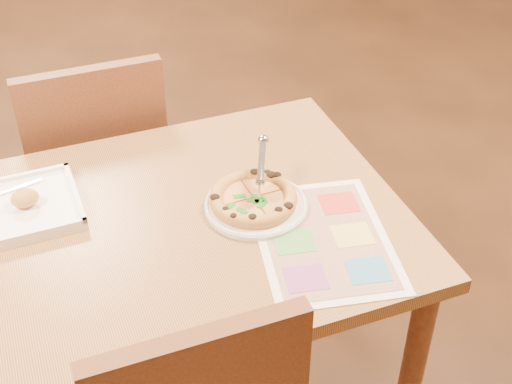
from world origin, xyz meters
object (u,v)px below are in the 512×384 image
object	(u,v)px
chair_far	(96,151)
appetizer_tray	(2,213)
plate	(256,206)
pizza_cutter	(261,168)
pizza	(253,199)
dining_table	(140,258)
menu	(323,239)

from	to	relation	value
chair_far	appetizer_tray	distance (m)	0.55
plate	pizza_cutter	xyz separation A→B (m)	(0.03, 0.04, 0.08)
plate	pizza	distance (m)	0.02
chair_far	pizza	size ratio (longest dim) A/B	2.15
pizza_cutter	dining_table	bearing A→B (deg)	119.21
dining_table	chair_far	distance (m)	0.61
dining_table	pizza_cutter	bearing A→B (deg)	4.04
chair_far	appetizer_tray	xyz separation A→B (m)	(-0.29, -0.43, 0.17)
dining_table	pizza	world-z (taller)	pizza
dining_table	plate	size ratio (longest dim) A/B	5.10
plate	menu	distance (m)	0.20
plate	pizza_cutter	world-z (taller)	pizza_cutter
dining_table	pizza_cutter	distance (m)	0.37
plate	chair_far	bearing A→B (deg)	115.64
plate	dining_table	bearing A→B (deg)	176.38
plate	menu	size ratio (longest dim) A/B	0.60
pizza_cutter	plate	bearing A→B (deg)	169.61
plate	appetizer_tray	world-z (taller)	appetizer_tray
appetizer_tray	menu	bearing A→B (deg)	-27.15
pizza_cutter	menu	size ratio (longest dim) A/B	0.36
dining_table	chair_far	bearing A→B (deg)	90.00
pizza	pizza_cutter	world-z (taller)	pizza_cutter
plate	pizza_cutter	size ratio (longest dim) A/B	1.67
dining_table	menu	world-z (taller)	menu
appetizer_tray	pizza_cutter	bearing A→B (deg)	-13.25
chair_far	menu	world-z (taller)	chair_far
dining_table	menu	bearing A→B (deg)	-24.86
chair_far	dining_table	bearing A→B (deg)	90.00
dining_table	menu	size ratio (longest dim) A/B	3.06
dining_table	appetizer_tray	world-z (taller)	appetizer_tray
chair_far	menu	size ratio (longest dim) A/B	1.11
plate	appetizer_tray	bearing A→B (deg)	162.31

